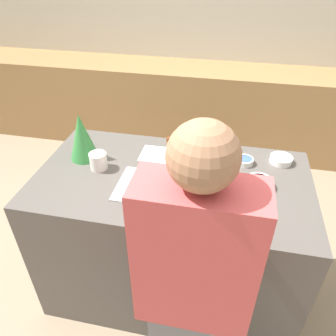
# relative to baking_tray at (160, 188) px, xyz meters

# --- Properties ---
(ground_plane) EXTENTS (12.00, 12.00, 0.00)m
(ground_plane) POSITION_rel_baking_tray_xyz_m (0.05, 0.11, -0.95)
(ground_plane) COLOR gray
(wall_back) EXTENTS (8.00, 0.05, 2.60)m
(wall_back) POSITION_rel_baking_tray_xyz_m (0.05, 2.43, 0.35)
(wall_back) COLOR beige
(wall_back) RESTS_ON ground_plane
(back_cabinet_block) EXTENTS (6.00, 0.60, 0.91)m
(back_cabinet_block) POSITION_rel_baking_tray_xyz_m (0.05, 2.10, -0.49)
(back_cabinet_block) COLOR #9E7547
(back_cabinet_block) RESTS_ON ground_plane
(kitchen_island) EXTENTS (1.54, 0.84, 0.94)m
(kitchen_island) POSITION_rel_baking_tray_xyz_m (0.05, 0.11, -0.48)
(kitchen_island) COLOR #514C47
(kitchen_island) RESTS_ON ground_plane
(baking_tray) EXTENTS (0.46, 0.30, 0.01)m
(baking_tray) POSITION_rel_baking_tray_xyz_m (0.00, 0.00, 0.00)
(baking_tray) COLOR silver
(baking_tray) RESTS_ON kitchen_island
(gingerbread_house) EXTENTS (0.18, 0.15, 0.30)m
(gingerbread_house) POSITION_rel_baking_tray_xyz_m (0.00, 0.00, 0.12)
(gingerbread_house) COLOR #5B2D14
(gingerbread_house) RESTS_ON baking_tray
(decorative_tree) EXTENTS (0.17, 0.17, 0.29)m
(decorative_tree) POSITION_rel_baking_tray_xyz_m (-0.51, 0.20, 0.14)
(decorative_tree) COLOR #33843D
(decorative_tree) RESTS_ON kitchen_island
(candy_bowl_front_corner) EXTENTS (0.14, 0.14, 0.05)m
(candy_bowl_front_corner) POSITION_rel_baking_tray_xyz_m (0.52, 0.12, 0.02)
(candy_bowl_front_corner) COLOR silver
(candy_bowl_front_corner) RESTS_ON kitchen_island
(candy_bowl_beside_tree) EXTENTS (0.14, 0.14, 0.04)m
(candy_bowl_beside_tree) POSITION_rel_baking_tray_xyz_m (0.34, 0.15, 0.02)
(candy_bowl_beside_tree) COLOR white
(candy_bowl_beside_tree) RESTS_ON kitchen_island
(candy_bowl_near_tray_right) EXTENTS (0.10, 0.10, 0.04)m
(candy_bowl_near_tray_right) POSITION_rel_baking_tray_xyz_m (0.44, 0.33, 0.02)
(candy_bowl_near_tray_right) COLOR silver
(candy_bowl_near_tray_right) RESTS_ON kitchen_island
(candy_bowl_center_rear) EXTENTS (0.13, 0.13, 0.04)m
(candy_bowl_center_rear) POSITION_rel_baking_tray_xyz_m (0.65, 0.39, 0.02)
(candy_bowl_center_rear) COLOR white
(candy_bowl_center_rear) RESTS_ON kitchen_island
(cookbook) EXTENTS (0.17, 0.16, 0.02)m
(cookbook) POSITION_rel_baking_tray_xyz_m (0.20, 0.42, 0.01)
(cookbook) COLOR #CCB78C
(cookbook) RESTS_ON kitchen_island
(mug) EXTENTS (0.10, 0.10, 0.10)m
(mug) POSITION_rel_baking_tray_xyz_m (-0.38, 0.12, 0.05)
(mug) COLOR white
(mug) RESTS_ON kitchen_island
(person) EXTENTS (0.43, 0.54, 1.65)m
(person) POSITION_rel_baking_tray_xyz_m (0.26, -0.55, -0.10)
(person) COLOR slate
(person) RESTS_ON ground_plane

